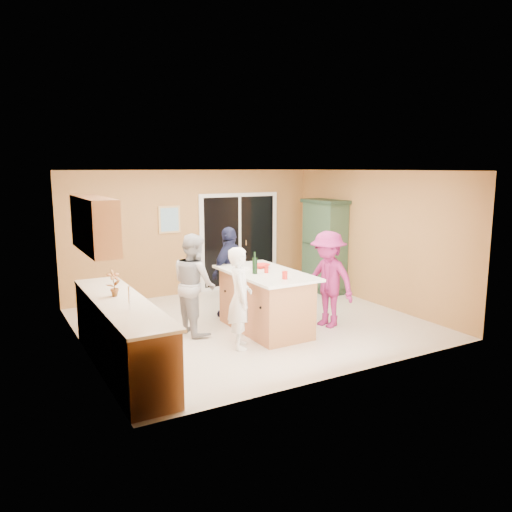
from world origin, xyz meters
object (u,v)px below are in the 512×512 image
kitchen_island (265,303)px  green_hutch (325,247)px  woman_white (240,298)px  woman_grey (194,284)px  woman_navy (230,272)px  woman_magenta (328,279)px

kitchen_island → green_hutch: green_hutch is taller
woman_white → woman_grey: (-0.33, 0.95, 0.06)m
woman_navy → woman_magenta: size_ratio=1.00×
kitchen_island → woman_white: size_ratio=1.25×
woman_magenta → woman_grey: bearing=-124.1°
woman_grey → woman_white: bearing=-165.9°
woman_navy → green_hutch: bearing=168.3°
green_hutch → woman_white: green_hutch is taller
woman_white → woman_magenta: 1.76m
kitchen_island → woman_magenta: (1.03, -0.32, 0.35)m
woman_white → woman_navy: woman_navy is taller
kitchen_island → woman_navy: (-0.13, 1.01, 0.35)m
woman_magenta → woman_navy: bearing=-152.8°
woman_grey → woman_magenta: woman_grey is taller
green_hutch → kitchen_island: bearing=-145.6°
kitchen_island → woman_magenta: bearing=-18.2°
woman_white → woman_grey: 1.01m
kitchen_island → woman_navy: woman_navy is taller
woman_grey → woman_navy: (0.92, 0.56, -0.00)m
woman_grey → woman_navy: 1.08m
green_hutch → woman_navy: size_ratio=1.22×
kitchen_island → woman_white: 0.93m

